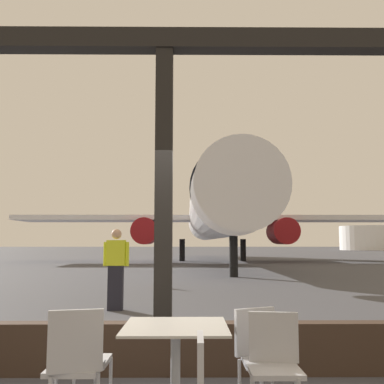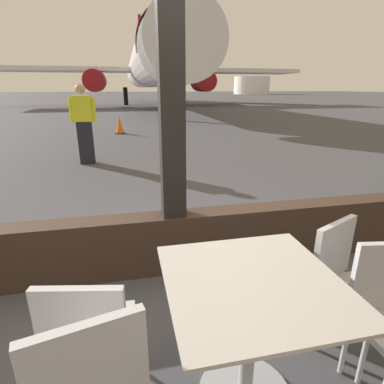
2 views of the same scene
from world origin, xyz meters
name	(u,v)px [view 2 (image 2 of 2)]	position (x,y,z in m)	size (l,w,h in m)	color
ground_plane	(127,101)	(0.00, 40.00, 0.00)	(220.00, 220.00, 0.00)	#424247
window_frame	(172,112)	(0.00, 0.00, 1.47)	(7.73, 0.24, 3.97)	#38281E
dining_table	(250,330)	(0.18, -1.38, 0.47)	(0.84, 0.84, 0.77)	#ADA89E
cafe_chair_window_right	(91,334)	(-0.61, -1.29, 0.52)	(0.45, 0.45, 0.86)	#B2B2B7
cafe_chair_aisle_right	(345,278)	(0.92, -1.14, 0.52)	(0.51, 0.51, 0.87)	#B2B2B7
airplane	(150,66)	(2.21, 27.87, 3.55)	(29.67, 35.08, 10.41)	silver
ground_crew_worker	(84,124)	(-1.28, 4.72, 0.90)	(0.57, 0.22, 1.74)	black
traffic_cone	(120,125)	(-0.60, 9.53, 0.33)	(0.36, 0.36, 0.69)	orange
fuel_storage_tank	(252,85)	(34.22, 80.77, 2.29)	(9.60, 9.60, 4.58)	white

